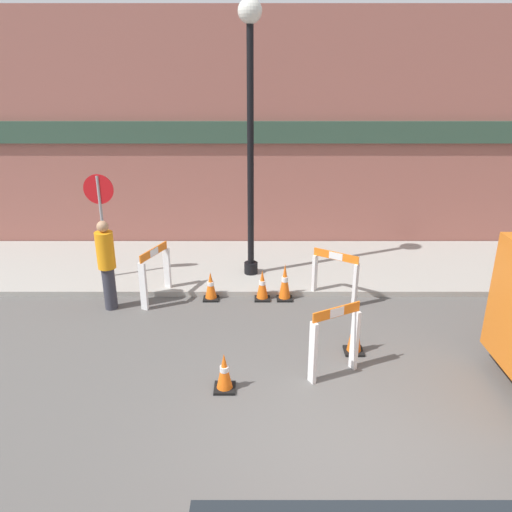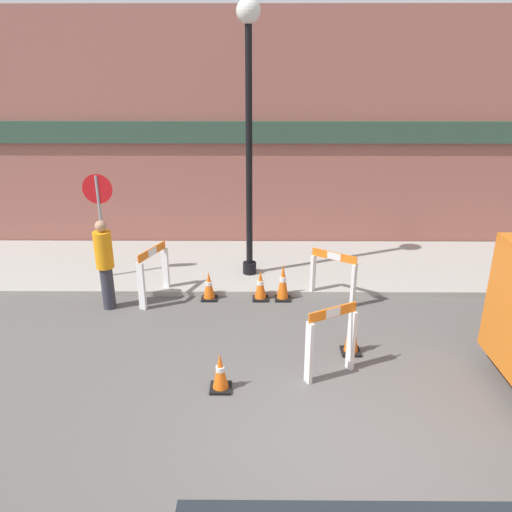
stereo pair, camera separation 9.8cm
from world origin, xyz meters
name	(u,v)px [view 2 (the right image)]	position (x,y,z in m)	size (l,w,h in m)	color
ground_plane	(353,471)	(0.00, 0.00, 0.00)	(60.00, 60.00, 0.00)	#565451
sidewalk_slab	(307,266)	(0.00, 6.00, 0.05)	(18.00, 3.01, 0.11)	#9E9B93
storefront_facade	(305,134)	(0.00, 7.58, 2.75)	(18.00, 0.22, 5.50)	#93564C
streetlamp_post	(249,109)	(-1.27, 5.44, 3.50)	(0.44, 0.44, 5.27)	black
stop_sign	(100,209)	(-4.27, 5.27, 1.56)	(0.60, 0.06, 2.17)	gray
barricade_0	(331,340)	(-0.03, 1.87, 0.59)	(0.77, 0.50, 1.11)	white
barricade_1	(333,275)	(0.34, 4.35, 0.55)	(0.83, 0.61, 1.00)	white
barricade_2	(154,272)	(-3.08, 4.35, 0.59)	(0.46, 0.87, 1.08)	white
traffic_cone_0	(352,333)	(0.39, 2.48, 0.36)	(0.30, 0.30, 0.75)	black
traffic_cone_1	(209,286)	(-2.04, 4.40, 0.27)	(0.30, 0.30, 0.57)	black
traffic_cone_2	(283,282)	(-0.61, 4.40, 0.36)	(0.30, 0.30, 0.74)	black
traffic_cone_3	(260,285)	(-1.04, 4.40, 0.29)	(0.30, 0.30, 0.61)	black
traffic_cone_4	(220,372)	(-1.60, 1.51, 0.28)	(0.30, 0.30, 0.58)	black
person_worker	(105,262)	(-3.87, 4.02, 0.92)	(0.36, 0.36, 1.71)	#33333D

